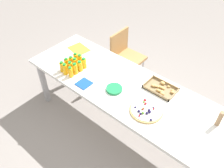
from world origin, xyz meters
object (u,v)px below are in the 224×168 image
at_px(party_table, 127,91).
at_px(chair_far_left, 125,54).
at_px(juice_bottle_1, 65,69).
at_px(snack_tray, 161,88).
at_px(juice_bottle_7, 75,63).
at_px(fruit_pizza, 146,110).
at_px(juice_bottle_3, 67,64).
at_px(cardboard_tube, 220,119).
at_px(juice_bottle_11, 84,63).
at_px(napkin_stack, 84,84).
at_px(juice_bottle_0, 62,67).
at_px(juice_bottle_2, 71,72).
at_px(juice_bottle_5, 75,69).
at_px(paper_folder, 79,49).
at_px(juice_bottle_6, 71,61).
at_px(plate_stack, 114,89).
at_px(juice_bottle_10, 80,60).
at_px(juice_bottle_8, 80,66).
at_px(juice_bottle_9, 76,58).
at_px(juice_bottle_4, 70,67).

xyz_separation_m(party_table, chair_far_left, (-0.60, 0.75, -0.17)).
relative_size(juice_bottle_1, snack_tray, 0.43).
xyz_separation_m(juice_bottle_7, fruit_pizza, (1.03, -0.01, -0.05)).
distance_m(juice_bottle_3, cardboard_tube, 1.74).
xyz_separation_m(juice_bottle_11, napkin_stack, (0.21, -0.21, -0.06)).
distance_m(juice_bottle_0, juice_bottle_2, 0.15).
bearing_deg(juice_bottle_5, paper_folder, 131.98).
bearing_deg(snack_tray, juice_bottle_11, -163.47).
distance_m(juice_bottle_6, juice_bottle_7, 0.07).
bearing_deg(juice_bottle_5, juice_bottle_6, 154.19).
xyz_separation_m(party_table, juice_bottle_2, (-0.60, -0.27, 0.12)).
bearing_deg(plate_stack, chair_far_left, 121.00).
height_order(chair_far_left, juice_bottle_0, juice_bottle_0).
relative_size(juice_bottle_1, juice_bottle_11, 1.08).
relative_size(juice_bottle_7, juice_bottle_10, 0.98).
relative_size(juice_bottle_5, plate_stack, 0.81).
height_order(juice_bottle_6, plate_stack, juice_bottle_6).
bearing_deg(juice_bottle_0, juice_bottle_8, 44.93).
bearing_deg(napkin_stack, juice_bottle_1, -177.02).
bearing_deg(snack_tray, juice_bottle_9, -165.85).
xyz_separation_m(juice_bottle_6, cardboard_tube, (1.70, 0.28, 0.02)).
xyz_separation_m(party_table, juice_bottle_3, (-0.75, -0.20, 0.13)).
bearing_deg(party_table, juice_bottle_3, -165.27).
bearing_deg(napkin_stack, juice_bottle_11, 134.63).
bearing_deg(juice_bottle_8, juice_bottle_7, -176.29).
xyz_separation_m(party_table, juice_bottle_1, (-0.68, -0.28, 0.13)).
bearing_deg(juice_bottle_11, juice_bottle_9, 178.71).
relative_size(juice_bottle_3, paper_folder, 0.55).
bearing_deg(juice_bottle_9, napkin_stack, -31.10).
bearing_deg(fruit_pizza, juice_bottle_4, -176.35).
xyz_separation_m(juice_bottle_6, fruit_pizza, (1.10, -0.01, -0.05)).
bearing_deg(juice_bottle_6, juice_bottle_0, -90.18).
relative_size(fruit_pizza, plate_stack, 1.91).
bearing_deg(juice_bottle_1, juice_bottle_9, 107.03).
distance_m(juice_bottle_9, juice_bottle_11, 0.15).
bearing_deg(party_table, juice_bottle_10, -176.15).
distance_m(juice_bottle_11, cardboard_tube, 1.57).
height_order(chair_far_left, juice_bottle_3, juice_bottle_3).
distance_m(juice_bottle_1, juice_bottle_11, 0.24).
height_order(juice_bottle_10, juice_bottle_11, juice_bottle_10).
height_order(juice_bottle_3, juice_bottle_10, juice_bottle_10).
bearing_deg(chair_far_left, snack_tray, 59.30).
xyz_separation_m(juice_bottle_4, juice_bottle_7, (-0.00, 0.08, 0.00)).
bearing_deg(plate_stack, napkin_stack, -155.43).
bearing_deg(snack_tray, juice_bottle_8, -159.45).
height_order(fruit_pizza, cardboard_tube, cardboard_tube).
bearing_deg(juice_bottle_10, chair_far_left, 84.12).
distance_m(juice_bottle_5, juice_bottle_6, 0.16).
height_order(juice_bottle_7, juice_bottle_8, juice_bottle_7).
bearing_deg(juice_bottle_11, juice_bottle_5, -89.96).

